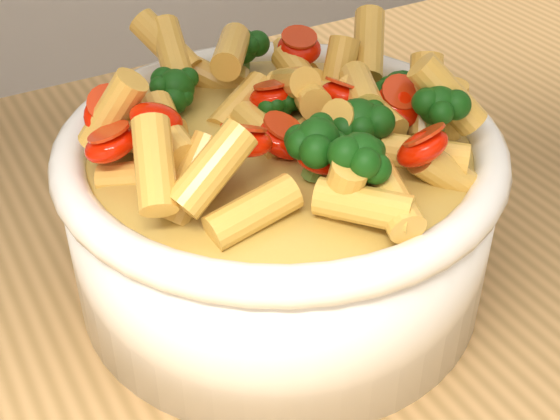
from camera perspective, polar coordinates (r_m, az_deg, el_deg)
table at (r=0.59m, az=13.23°, el=-12.49°), size 1.20×0.80×0.90m
serving_bowl at (r=0.47m, az=-0.00°, el=0.14°), size 0.26×0.26×0.11m
pasta_salad at (r=0.43m, az=-0.00°, el=7.51°), size 0.20×0.20×0.05m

